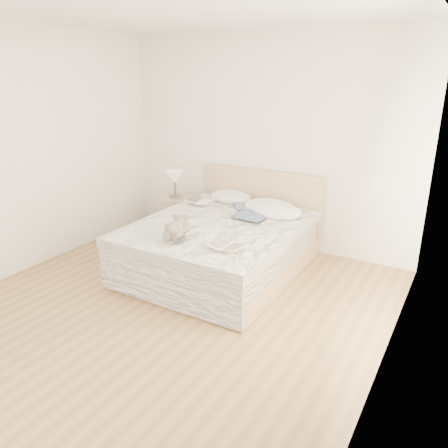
{
  "coord_description": "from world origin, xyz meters",
  "views": [
    {
      "loc": [
        2.4,
        -2.87,
        2.23
      ],
      "look_at": [
        0.1,
        1.05,
        0.62
      ],
      "focal_mm": 35.0,
      "sensor_mm": 36.0,
      "label": 1
    }
  ],
  "objects": [
    {
      "name": "wall_right",
      "position": [
        2.0,
        0.0,
        1.35
      ],
      "size": [
        0.02,
        4.5,
        2.7
      ],
      "primitive_type": "cube",
      "color": "white",
      "rests_on": "ground"
    },
    {
      "name": "blouse",
      "position": [
        0.24,
        1.54,
        0.63
      ],
      "size": [
        0.58,
        0.61,
        0.02
      ],
      "primitive_type": null,
      "rotation": [
        0.0,
        0.0,
        -0.05
      ],
      "color": "#354567",
      "rests_on": "bed"
    },
    {
      "name": "childrens_book",
      "position": [
        0.46,
        0.49,
        0.63
      ],
      "size": [
        0.37,
        0.27,
        0.02
      ],
      "primitive_type": "cube",
      "rotation": [
        0.0,
        0.0,
        -0.12
      ],
      "color": "#F6E7C7",
      "rests_on": "bed"
    },
    {
      "name": "photo_book",
      "position": [
        -0.6,
        1.63,
        0.63
      ],
      "size": [
        0.39,
        0.3,
        0.03
      ],
      "primitive_type": "cube",
      "rotation": [
        0.0,
        0.0,
        0.17
      ],
      "color": "white",
      "rests_on": "bed"
    },
    {
      "name": "teddy_bear",
      "position": [
        -0.12,
        0.44,
        0.65
      ],
      "size": [
        0.34,
        0.4,
        0.18
      ],
      "primitive_type": null,
      "rotation": [
        0.0,
        0.0,
        0.32
      ],
      "color": "#69594D",
      "rests_on": "bed"
    },
    {
      "name": "table_lamp",
      "position": [
        -1.13,
        1.82,
        0.83
      ],
      "size": [
        0.25,
        0.25,
        0.37
      ],
      "color": "#514C45",
      "rests_on": "nightstand"
    },
    {
      "name": "ceiling",
      "position": [
        0.0,
        0.0,
        2.7
      ],
      "size": [
        4.0,
        4.5,
        0.0
      ],
      "primitive_type": "cube",
      "color": "white",
      "rests_on": "ground"
    },
    {
      "name": "pillow_left",
      "position": [
        -0.33,
        1.97,
        0.64
      ],
      "size": [
        0.6,
        0.43,
        0.18
      ],
      "primitive_type": "ellipsoid",
      "rotation": [
        0.0,
        0.0,
        -0.03
      ],
      "color": "silver",
      "rests_on": "bed"
    },
    {
      "name": "bed",
      "position": [
        0.0,
        1.19,
        0.31
      ],
      "size": [
        1.72,
        2.14,
        1.0
      ],
      "color": "tan",
      "rests_on": "floor"
    },
    {
      "name": "pillow_right",
      "position": [
        0.43,
        1.72,
        0.64
      ],
      "size": [
        0.65,
        0.47,
        0.19
      ],
      "primitive_type": "ellipsoid",
      "rotation": [
        0.0,
        0.0,
        -0.05
      ],
      "color": "white",
      "rests_on": "bed"
    },
    {
      "name": "floor",
      "position": [
        0.0,
        0.0,
        0.0
      ],
      "size": [
        4.0,
        4.5,
        0.0
      ],
      "primitive_type": "cube",
      "color": "brown",
      "rests_on": "ground"
    },
    {
      "name": "wall_back",
      "position": [
        0.0,
        2.25,
        1.35
      ],
      "size": [
        4.0,
        0.02,
        2.7
      ],
      "primitive_type": "cube",
      "color": "white",
      "rests_on": "ground"
    },
    {
      "name": "nightstand",
      "position": [
        -1.11,
        1.85,
        0.28
      ],
      "size": [
        0.56,
        0.53,
        0.56
      ],
      "primitive_type": "cube",
      "rotation": [
        0.0,
        0.0,
        0.34
      ],
      "color": "tan",
      "rests_on": "floor"
    },
    {
      "name": "wall_left",
      "position": [
        -2.0,
        0.0,
        1.35
      ],
      "size": [
        0.02,
        4.5,
        2.7
      ],
      "primitive_type": "cube",
      "color": "white",
      "rests_on": "ground"
    },
    {
      "name": "window",
      "position": [
        1.99,
        0.3,
        1.45
      ],
      "size": [
        0.02,
        1.3,
        1.1
      ],
      "primitive_type": "cube",
      "color": "white",
      "rests_on": "wall_right"
    },
    {
      "name": "pillow_middle",
      "position": [
        0.29,
        1.82,
        0.64
      ],
      "size": [
        0.7,
        0.55,
        0.19
      ],
      "primitive_type": "ellipsoid",
      "rotation": [
        0.0,
        0.0,
        0.17
      ],
      "color": "white",
      "rests_on": "bed"
    }
  ]
}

